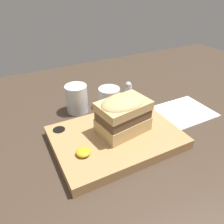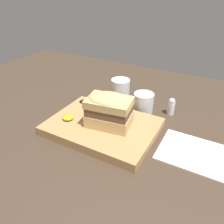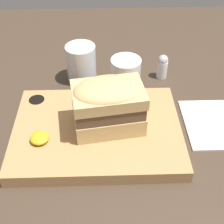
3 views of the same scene
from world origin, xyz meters
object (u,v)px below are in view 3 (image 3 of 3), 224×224
(serving_board, at_px, (97,131))
(wine_glass, at_px, (124,74))
(salt_shaker, at_px, (162,66))
(water_glass, at_px, (81,66))
(sandwich, at_px, (108,103))

(serving_board, xyz_separation_m, wine_glass, (0.06, 0.17, 0.02))
(wine_glass, xyz_separation_m, salt_shaker, (0.10, 0.03, 0.00))
(serving_board, xyz_separation_m, water_glass, (-0.04, 0.20, 0.03))
(water_glass, xyz_separation_m, salt_shaker, (0.20, 0.00, -0.01))
(serving_board, relative_size, wine_glass, 4.61)
(water_glass, bearing_deg, serving_board, -79.34)
(serving_board, height_order, water_glass, water_glass)
(water_glass, bearing_deg, sandwich, -72.66)
(sandwich, bearing_deg, wine_glass, 76.74)
(sandwich, height_order, water_glass, sandwich)
(serving_board, distance_m, salt_shaker, 0.26)
(sandwich, bearing_deg, serving_board, -173.84)
(sandwich, distance_m, water_glass, 0.21)
(water_glass, distance_m, wine_glass, 0.10)
(wine_glass, bearing_deg, water_glass, 165.96)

